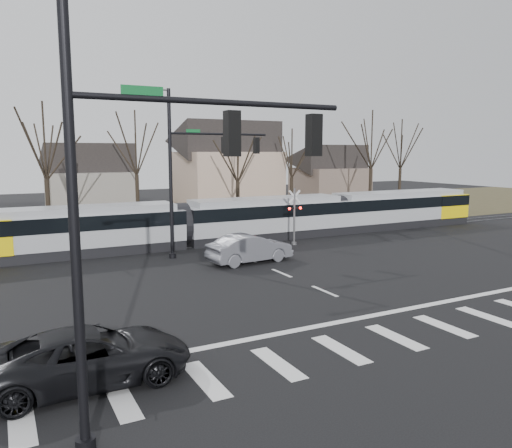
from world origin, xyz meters
name	(u,v)px	position (x,y,z in m)	size (l,w,h in m)	color
ground	(351,303)	(0.00, 0.00, 0.00)	(140.00, 140.00, 0.00)	black
grass_verge	(150,218)	(0.00, 32.00, 0.01)	(140.00, 28.00, 0.01)	#38331E
crosswalk	(420,331)	(0.00, -4.00, 0.01)	(27.00, 2.60, 0.01)	silver
stop_line	(379,314)	(0.00, -1.80, 0.01)	(28.00, 0.35, 0.01)	silver
lane_dashes	(211,243)	(0.00, 16.00, 0.01)	(0.18, 30.00, 0.01)	silver
rail_pair	(212,243)	(0.00, 15.80, 0.03)	(90.00, 1.52, 0.06)	#59595E
tram	(265,216)	(4.37, 16.00, 1.69)	(40.87, 3.03, 3.10)	gray
sedan	(250,248)	(-0.32, 9.17, 0.85)	(5.30, 2.30, 1.69)	slate
suv	(90,356)	(-11.34, -2.66, 0.79)	(5.67, 2.63, 1.57)	black
signal_pole_near_left	(150,188)	(-10.41, -6.00, 5.70)	(9.28, 0.44, 10.20)	black
signal_pole_far	(195,165)	(-2.41, 12.50, 5.70)	(9.28, 0.44, 10.20)	black
rail_crossing_signal	(294,218)	(5.00, 12.79, 1.89)	(1.08, 0.36, 4.00)	#59595B
tree_row	(188,169)	(2.00, 26.00, 5.00)	(59.20, 7.20, 10.00)	black
house_b	(89,177)	(-5.00, 36.00, 3.97)	(8.64, 7.56, 7.65)	slate
house_c	(228,164)	(9.00, 33.00, 5.23)	(10.80, 8.64, 10.10)	tan
house_d	(330,172)	(24.00, 35.00, 3.97)	(8.64, 7.56, 7.65)	brown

